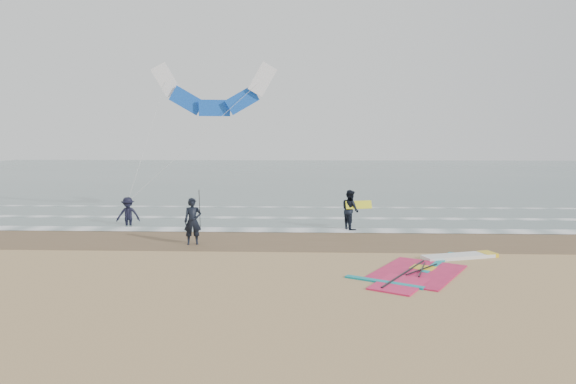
{
  "coord_description": "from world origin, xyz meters",
  "views": [
    {
      "loc": [
        0.4,
        -16.07,
        4.4
      ],
      "look_at": [
        -0.41,
        5.0,
        2.2
      ],
      "focal_mm": 32.0,
      "sensor_mm": 36.0,
      "label": 1
    }
  ],
  "objects_px": {
    "windsurf_rig": "(430,268)",
    "person_wading": "(128,208)",
    "person_standing": "(193,221)",
    "person_walking": "(350,210)",
    "surf_kite": "(214,94)"
  },
  "relations": [
    {
      "from": "person_standing",
      "to": "person_walking",
      "type": "distance_m",
      "value": 7.81
    },
    {
      "from": "person_standing",
      "to": "person_wading",
      "type": "relative_size",
      "value": 1.08
    },
    {
      "from": "windsurf_rig",
      "to": "person_wading",
      "type": "bearing_deg",
      "value": 148.25
    },
    {
      "from": "person_standing",
      "to": "windsurf_rig",
      "type": "bearing_deg",
      "value": -35.09
    },
    {
      "from": "person_wading",
      "to": "surf_kite",
      "type": "relative_size",
      "value": 0.24
    },
    {
      "from": "person_standing",
      "to": "person_wading",
      "type": "xyz_separation_m",
      "value": [
        -4.33,
        4.5,
        -0.08
      ]
    },
    {
      "from": "person_standing",
      "to": "person_walking",
      "type": "bearing_deg",
      "value": 16.31
    },
    {
      "from": "person_wading",
      "to": "surf_kite",
      "type": "height_order",
      "value": "surf_kite"
    },
    {
      "from": "windsurf_rig",
      "to": "surf_kite",
      "type": "height_order",
      "value": "surf_kite"
    },
    {
      "from": "windsurf_rig",
      "to": "person_wading",
      "type": "xyz_separation_m",
      "value": [
        -13.27,
        8.21,
        0.86
      ]
    },
    {
      "from": "surf_kite",
      "to": "windsurf_rig",
      "type": "bearing_deg",
      "value": -49.99
    },
    {
      "from": "person_walking",
      "to": "person_wading",
      "type": "xyz_separation_m",
      "value": [
        -11.16,
        0.73,
        -0.07
      ]
    },
    {
      "from": "windsurf_rig",
      "to": "person_standing",
      "type": "distance_m",
      "value": 9.73
    },
    {
      "from": "person_walking",
      "to": "surf_kite",
      "type": "relative_size",
      "value": 0.26
    },
    {
      "from": "person_standing",
      "to": "surf_kite",
      "type": "distance_m",
      "value": 9.44
    }
  ]
}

